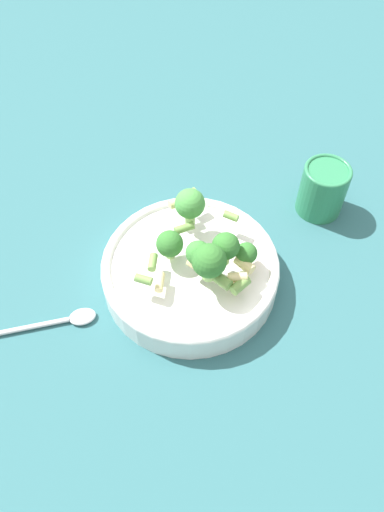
% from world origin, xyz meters
% --- Properties ---
extents(ground_plane, '(3.00, 3.00, 0.00)m').
position_xyz_m(ground_plane, '(0.00, 0.00, 0.00)').
color(ground_plane, '#2D6066').
extents(bowl, '(0.24, 0.24, 0.05)m').
position_xyz_m(bowl, '(0.00, 0.00, 0.03)').
color(bowl, white).
rests_on(bowl, ground_plane).
extents(pasta_salad, '(0.16, 0.17, 0.07)m').
position_xyz_m(pasta_salad, '(-0.02, -0.00, 0.09)').
color(pasta_salad, '#8CB766').
rests_on(pasta_salad, bowl).
extents(cup, '(0.07, 0.07, 0.08)m').
position_xyz_m(cup, '(-0.20, -0.14, 0.04)').
color(cup, '#2D7F51').
rests_on(cup, ground_plane).
extents(spoon, '(0.19, 0.06, 0.01)m').
position_xyz_m(spoon, '(0.19, 0.07, 0.00)').
color(spoon, silver).
rests_on(spoon, ground_plane).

